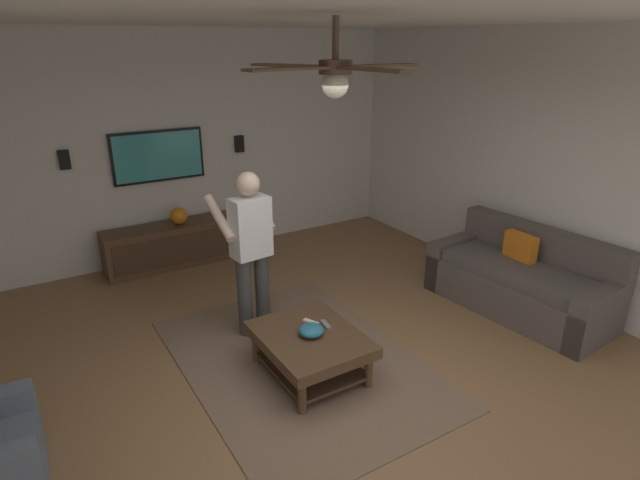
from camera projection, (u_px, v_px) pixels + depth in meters
ground_plane at (345, 406)px, 4.18m from camera, size 9.11×9.11×0.00m
wall_back_tv at (179, 147)px, 6.72m from camera, size 0.10×6.29×2.90m
wall_side_window at (605, 180)px, 5.18m from camera, size 7.80×0.10×2.90m
ceiling_slab at (353, 4)px, 3.13m from camera, size 7.80×6.29×0.10m
area_rug at (299, 362)px, 4.75m from camera, size 2.77×1.92×0.01m
couch at (521, 281)px, 5.61m from camera, size 1.96×1.01×0.87m
coffee_table at (310, 345)px, 4.49m from camera, size 1.00×0.80×0.40m
media_console at (173, 245)px, 6.73m from camera, size 0.45×1.70×0.55m
tv at (158, 156)px, 6.52m from camera, size 0.05×1.14×0.64m
person_standing at (250, 244)px, 4.95m from camera, size 0.57×0.58×1.64m
bowl at (311, 330)px, 4.42m from camera, size 0.21×0.21×0.10m
remote_white at (311, 322)px, 4.61m from camera, size 0.15×0.10×0.02m
remote_black at (302, 332)px, 4.46m from camera, size 0.15×0.11×0.02m
remote_grey at (326, 325)px, 4.58m from camera, size 0.15×0.07×0.02m
vase_round at (179, 216)px, 6.61m from camera, size 0.22×0.22×0.22m
wall_speaker_left at (239, 144)px, 7.06m from camera, size 0.06×0.12×0.22m
wall_speaker_right at (64, 160)px, 5.99m from camera, size 0.06×0.12×0.22m
ceiling_fan at (335, 72)px, 3.06m from camera, size 1.17×1.20×0.46m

